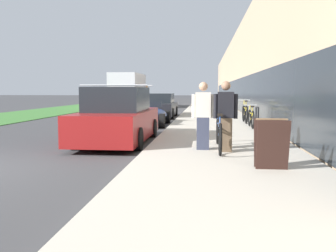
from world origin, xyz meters
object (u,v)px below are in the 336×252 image
(tandem_bicycle, at_px, (219,133))
(person_bystander, at_px, (203,116))
(cruiser_bike_nearest, at_px, (251,118))
(cruiser_bike_middle, at_px, (245,113))
(sandwich_board_sign, at_px, (271,143))
(person_rider, at_px, (225,116))
(parked_sedan_curbside, at_px, (118,118))
(vintage_roadster_curbside, at_px, (146,115))
(moving_truck, at_px, (129,90))
(parked_sedan_far, at_px, (159,106))
(bike_rack_hoop, at_px, (257,116))

(tandem_bicycle, height_order, person_bystander, person_bystander)
(cruiser_bike_nearest, xyz_separation_m, cruiser_bike_middle, (-0.00, 2.16, 0.05))
(sandwich_board_sign, bearing_deg, cruiser_bike_nearest, 85.88)
(tandem_bicycle, distance_m, sandwich_board_sign, 2.27)
(person_rider, distance_m, cruiser_bike_middle, 7.96)
(person_rider, xyz_separation_m, person_bystander, (-0.51, 0.27, -0.01))
(parked_sedan_curbside, bearing_deg, sandwich_board_sign, -46.35)
(vintage_roadster_curbside, bearing_deg, cruiser_bike_nearest, -23.36)
(person_bystander, height_order, cruiser_bike_nearest, person_bystander)
(moving_truck, bearing_deg, tandem_bicycle, -73.76)
(cruiser_bike_middle, bearing_deg, person_rider, -99.09)
(tandem_bicycle, relative_size, person_bystander, 1.57)
(parked_sedan_far, bearing_deg, person_bystander, -78.15)
(parked_sedan_curbside, distance_m, vintage_roadster_curbside, 5.45)
(parked_sedan_curbside, xyz_separation_m, vintage_roadster_curbside, (-0.04, 5.45, -0.27))
(person_bystander, distance_m, cruiser_bike_middle, 7.79)
(person_bystander, relative_size, cruiser_bike_nearest, 0.95)
(person_bystander, relative_size, vintage_roadster_curbside, 0.41)
(bike_rack_hoop, distance_m, cruiser_bike_nearest, 1.19)
(parked_sedan_far, bearing_deg, vintage_roadster_curbside, -89.43)
(person_rider, distance_m, parked_sedan_curbside, 3.67)
(person_bystander, relative_size, moving_truck, 0.21)
(person_rider, height_order, moving_truck, moving_truck)
(parked_sedan_curbside, height_order, vintage_roadster_curbside, parked_sedan_curbside)
(cruiser_bike_nearest, relative_size, sandwich_board_sign, 1.86)
(person_bystander, relative_size, cruiser_bike_middle, 0.84)
(person_rider, bearing_deg, tandem_bicycle, 113.25)
(person_bystander, bearing_deg, cruiser_bike_middle, 76.89)
(person_rider, xyz_separation_m, cruiser_bike_nearest, (1.26, 5.70, -0.45))
(tandem_bicycle, relative_size, cruiser_bike_middle, 1.32)
(cruiser_bike_middle, xyz_separation_m, parked_sedan_far, (-4.34, 4.71, 0.08))
(tandem_bicycle, distance_m, bike_rack_hoop, 4.45)
(tandem_bicycle, xyz_separation_m, person_bystander, (-0.38, -0.04, 0.42))
(cruiser_bike_nearest, height_order, cruiser_bike_middle, cruiser_bike_middle)
(sandwich_board_sign, relative_size, parked_sedan_curbside, 0.20)
(person_bystander, relative_size, parked_sedan_curbside, 0.35)
(person_rider, relative_size, cruiser_bike_nearest, 0.96)
(parked_sedan_far, bearing_deg, person_rider, -76.19)
(cruiser_bike_nearest, relative_size, cruiser_bike_middle, 0.88)
(cruiser_bike_middle, bearing_deg, parked_sedan_curbside, -126.50)
(moving_truck, bearing_deg, cruiser_bike_middle, -63.58)
(vintage_roadster_curbside, bearing_deg, parked_sedan_curbside, -89.54)
(cruiser_bike_nearest, distance_m, parked_sedan_curbside, 5.57)
(vintage_roadster_curbside, bearing_deg, bike_rack_hoop, -34.87)
(cruiser_bike_nearest, height_order, sandwich_board_sign, sandwich_board_sign)
(sandwich_board_sign, xyz_separation_m, vintage_roadster_curbside, (-3.76, 9.34, -0.13))
(tandem_bicycle, xyz_separation_m, parked_sedan_far, (-2.95, 12.25, 0.11))
(bike_rack_hoop, xyz_separation_m, parked_sedan_curbside, (-4.31, -2.41, 0.08))
(parked_sedan_far, distance_m, moving_truck, 13.47)
(sandwich_board_sign, bearing_deg, cruiser_bike_middle, 86.83)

